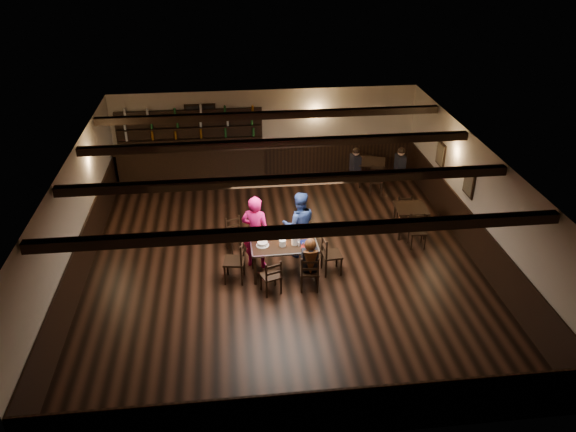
{
  "coord_description": "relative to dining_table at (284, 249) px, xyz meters",
  "views": [
    {
      "loc": [
        -1.13,
        -10.92,
        7.26
      ],
      "look_at": [
        0.13,
        0.2,
        1.14
      ],
      "focal_mm": 35.0,
      "sensor_mm": 36.0,
      "label": 1
    }
  ],
  "objects": [
    {
      "name": "man_blue",
      "position": [
        0.43,
        0.79,
        0.15
      ],
      "size": [
        0.79,
        0.62,
        1.63
      ],
      "primitive_type": "imported",
      "rotation": [
        0.0,
        0.0,
        3.14
      ],
      "color": "navy",
      "rests_on": "ground"
    },
    {
      "name": "dining_table",
      "position": [
        0.0,
        0.0,
        0.0
      ],
      "size": [
        1.5,
        0.77,
        0.75
      ],
      "color": "black",
      "rests_on": "ground"
    },
    {
      "name": "menu_blue",
      "position": [
        0.49,
        0.11,
        0.09
      ],
      "size": [
        0.3,
        0.24,
        0.0
      ],
      "primitive_type": "cube",
      "rotation": [
        0.0,
        0.0,
        0.21
      ],
      "color": "#0E1248",
      "rests_on": "dining_table"
    },
    {
      "name": "chair_near_right",
      "position": [
        0.47,
        -0.68,
        -0.16
      ],
      "size": [
        0.44,
        0.42,
        0.87
      ],
      "color": "black",
      "rests_on": "ground"
    },
    {
      "name": "bar_counter",
      "position": [
        -2.21,
        5.16,
        0.06
      ],
      "size": [
        4.44,
        0.7,
        2.2
      ],
      "color": "black",
      "rests_on": "ground"
    },
    {
      "name": "chair_end_left",
      "position": [
        -1.04,
        -0.12,
        -0.09
      ],
      "size": [
        0.51,
        0.53,
        0.99
      ],
      "color": "black",
      "rests_on": "ground"
    },
    {
      "name": "plate_stack_a",
      "position": [
        -0.04,
        -0.0,
        0.16
      ],
      "size": [
        0.15,
        0.15,
        0.14
      ],
      "primitive_type": "cylinder",
      "color": "white",
      "rests_on": "dining_table"
    },
    {
      "name": "back_table_b",
      "position": [
        3.08,
        4.42,
        -0.02
      ],
      "size": [
        0.94,
        0.94,
        0.75
      ],
      "color": "black",
      "rests_on": "ground"
    },
    {
      "name": "chair_end_right",
      "position": [
        0.98,
        -0.05,
        -0.12
      ],
      "size": [
        0.45,
        0.47,
        0.93
      ],
      "color": "black",
      "rests_on": "ground"
    },
    {
      "name": "chair_far_pushed",
      "position": [
        -1.07,
        1.21,
        -0.17
      ],
      "size": [
        0.5,
        0.49,
        0.84
      ],
      "color": "black",
      "rests_on": "ground"
    },
    {
      "name": "room_shell",
      "position": [
        0.03,
        0.48,
        1.08
      ],
      "size": [
        9.02,
        10.02,
        2.71
      ],
      "color": "#C0B69F",
      "rests_on": "ground"
    },
    {
      "name": "plate_stack_b",
      "position": [
        0.23,
        0.03,
        0.18
      ],
      "size": [
        0.15,
        0.15,
        0.18
      ],
      "primitive_type": "cylinder",
      "color": "white",
      "rests_on": "dining_table"
    },
    {
      "name": "ground",
      "position": [
        0.03,
        0.44,
        -0.66
      ],
      "size": [
        10.0,
        10.0,
        0.0
      ],
      "primitive_type": "plane",
      "color": "black",
      "rests_on": "ground"
    },
    {
      "name": "tea_light",
      "position": [
        -0.01,
        0.11,
        0.11
      ],
      "size": [
        0.05,
        0.05,
        0.06
      ],
      "color": "#A5A8AD",
      "rests_on": "dining_table"
    },
    {
      "name": "back_table_a",
      "position": [
        3.34,
        1.45,
        -0.02
      ],
      "size": [
        0.82,
        0.82,
        0.75
      ],
      "color": "black",
      "rests_on": "ground"
    },
    {
      "name": "cake",
      "position": [
        -0.48,
        0.05,
        0.13
      ],
      "size": [
        0.29,
        0.29,
        0.09
      ],
      "color": "white",
      "rests_on": "dining_table"
    },
    {
      "name": "pepper_shaker",
      "position": [
        0.41,
        -0.06,
        0.13
      ],
      "size": [
        0.03,
        0.03,
        0.08
      ],
      "primitive_type": "cylinder",
      "color": "#A5A8AD",
      "rests_on": "dining_table"
    },
    {
      "name": "woman_pink",
      "position": [
        -0.61,
        0.43,
        0.22
      ],
      "size": [
        0.75,
        0.62,
        1.77
      ],
      "primitive_type": "imported",
      "rotation": [
        0.0,
        0.0,
        2.8
      ],
      "color": "#FF1389",
      "rests_on": "ground"
    },
    {
      "name": "bg_patron_left",
      "position": [
        2.56,
        4.33,
        0.18
      ],
      "size": [
        0.28,
        0.4,
        0.76
      ],
      "color": "black",
      "rests_on": "ground"
    },
    {
      "name": "chair_near_left",
      "position": [
        -0.34,
        -0.72,
        -0.17
      ],
      "size": [
        0.49,
        0.48,
        0.84
      ],
      "color": "black",
      "rests_on": "ground"
    },
    {
      "name": "salt_shaker",
      "position": [
        0.32,
        -0.05,
        0.14
      ],
      "size": [
        0.04,
        0.04,
        0.1
      ],
      "primitive_type": "cylinder",
      "color": "silver",
      "rests_on": "dining_table"
    },
    {
      "name": "menu_red",
      "position": [
        0.49,
        -0.13,
        0.09
      ],
      "size": [
        0.3,
        0.24,
        0.0
      ],
      "primitive_type": "cube",
      "rotation": [
        0.0,
        0.0,
        -0.24
      ],
      "color": "maroon",
      "rests_on": "dining_table"
    },
    {
      "name": "drink_glass",
      "position": [
        0.35,
        0.14,
        0.14
      ],
      "size": [
        0.06,
        0.06,
        0.09
      ],
      "primitive_type": "cylinder",
      "color": "silver",
      "rests_on": "dining_table"
    },
    {
      "name": "seated_person",
      "position": [
        0.48,
        -0.63,
        0.17
      ],
      "size": [
        0.34,
        0.51,
        0.83
      ],
      "color": "black",
      "rests_on": "ground"
    },
    {
      "name": "bg_patron_right",
      "position": [
        3.85,
        4.15,
        0.19
      ],
      "size": [
        0.25,
        0.39,
        0.77
      ],
      "color": "black",
      "rests_on": "ground"
    }
  ]
}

